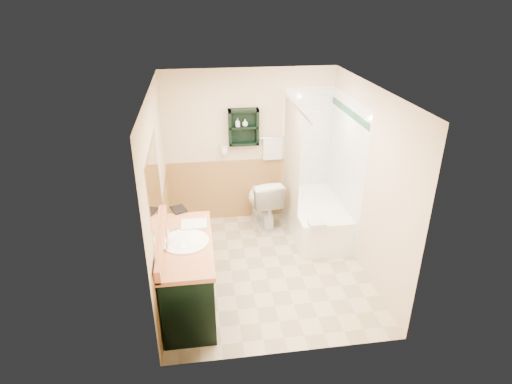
# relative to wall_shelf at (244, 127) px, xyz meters

# --- Properties ---
(floor) EXTENTS (3.00, 3.00, 0.00)m
(floor) POSITION_rel_wall_shelf_xyz_m (0.10, -1.41, -1.55)
(floor) COLOR beige
(floor) RESTS_ON ground
(back_wall) EXTENTS (2.60, 0.04, 2.40)m
(back_wall) POSITION_rel_wall_shelf_xyz_m (0.10, 0.11, -0.35)
(back_wall) COLOR beige
(back_wall) RESTS_ON ground
(left_wall) EXTENTS (0.04, 3.00, 2.40)m
(left_wall) POSITION_rel_wall_shelf_xyz_m (-1.22, -1.41, -0.35)
(left_wall) COLOR beige
(left_wall) RESTS_ON ground
(right_wall) EXTENTS (0.04, 3.00, 2.40)m
(right_wall) POSITION_rel_wall_shelf_xyz_m (1.42, -1.41, -0.35)
(right_wall) COLOR beige
(right_wall) RESTS_ON ground
(ceiling) EXTENTS (2.60, 3.00, 0.04)m
(ceiling) POSITION_rel_wall_shelf_xyz_m (0.10, -1.41, 0.87)
(ceiling) COLOR white
(ceiling) RESTS_ON back_wall
(wainscot_left) EXTENTS (2.98, 2.98, 1.00)m
(wainscot_left) POSITION_rel_wall_shelf_xyz_m (-1.19, -1.41, -1.05)
(wainscot_left) COLOR tan
(wainscot_left) RESTS_ON left_wall
(wainscot_back) EXTENTS (2.58, 2.58, 1.00)m
(wainscot_back) POSITION_rel_wall_shelf_xyz_m (0.10, 0.08, -1.05)
(wainscot_back) COLOR tan
(wainscot_back) RESTS_ON back_wall
(mirror_frame) EXTENTS (1.30, 1.30, 1.00)m
(mirror_frame) POSITION_rel_wall_shelf_xyz_m (-1.17, -1.96, -0.05)
(mirror_frame) COLOR olive
(mirror_frame) RESTS_ON left_wall
(mirror_glass) EXTENTS (1.20, 1.20, 0.90)m
(mirror_glass) POSITION_rel_wall_shelf_xyz_m (-1.17, -1.96, -0.05)
(mirror_glass) COLOR white
(mirror_glass) RESTS_ON left_wall
(tile_right) EXTENTS (1.50, 1.50, 2.10)m
(tile_right) POSITION_rel_wall_shelf_xyz_m (1.38, -0.66, -0.50)
(tile_right) COLOR white
(tile_right) RESTS_ON right_wall
(tile_back) EXTENTS (0.95, 0.95, 2.10)m
(tile_back) POSITION_rel_wall_shelf_xyz_m (1.13, 0.07, -0.50)
(tile_back) COLOR white
(tile_back) RESTS_ON back_wall
(tile_accent) EXTENTS (1.50, 1.50, 0.10)m
(tile_accent) POSITION_rel_wall_shelf_xyz_m (1.37, -0.66, 0.35)
(tile_accent) COLOR #14472D
(tile_accent) RESTS_ON right_wall
(wall_shelf) EXTENTS (0.45, 0.15, 0.55)m
(wall_shelf) POSITION_rel_wall_shelf_xyz_m (0.00, 0.00, 0.00)
(wall_shelf) COLOR black
(wall_shelf) RESTS_ON back_wall
(hair_dryer) EXTENTS (0.10, 0.24, 0.18)m
(hair_dryer) POSITION_rel_wall_shelf_xyz_m (-0.30, 0.02, -0.35)
(hair_dryer) COLOR silver
(hair_dryer) RESTS_ON back_wall
(towel_bar) EXTENTS (0.40, 0.06, 0.40)m
(towel_bar) POSITION_rel_wall_shelf_xyz_m (0.45, 0.04, -0.20)
(towel_bar) COLOR silver
(towel_bar) RESTS_ON back_wall
(curtain_rod) EXTENTS (0.03, 1.60, 0.03)m
(curtain_rod) POSITION_rel_wall_shelf_xyz_m (0.63, -0.66, 0.45)
(curtain_rod) COLOR silver
(curtain_rod) RESTS_ON back_wall
(shower_curtain) EXTENTS (1.05, 1.05, 1.70)m
(shower_curtain) POSITION_rel_wall_shelf_xyz_m (0.63, -0.48, -0.40)
(shower_curtain) COLOR beige
(shower_curtain) RESTS_ON curtain_rod
(vanity) EXTENTS (0.59, 1.40, 0.89)m
(vanity) POSITION_rel_wall_shelf_xyz_m (-0.89, -2.03, -1.11)
(vanity) COLOR black
(vanity) RESTS_ON ground
(bathtub) EXTENTS (0.78, 1.50, 0.52)m
(bathtub) POSITION_rel_wall_shelf_xyz_m (1.03, -0.56, -1.29)
(bathtub) COLOR white
(bathtub) RESTS_ON ground
(toilet) EXTENTS (0.58, 0.88, 0.80)m
(toilet) POSITION_rel_wall_shelf_xyz_m (0.26, -0.23, -1.15)
(toilet) COLOR white
(toilet) RESTS_ON ground
(counter_towel) EXTENTS (0.30, 0.24, 0.04)m
(counter_towel) POSITION_rel_wall_shelf_xyz_m (-0.79, -1.68, -0.64)
(counter_towel) COLOR silver
(counter_towel) RESTS_ON vanity
(vanity_book) EXTENTS (0.17, 0.08, 0.23)m
(vanity_book) POSITION_rel_wall_shelf_xyz_m (-1.06, -1.29, -0.55)
(vanity_book) COLOR black
(vanity_book) RESTS_ON vanity
(tub_towel) EXTENTS (0.22, 0.18, 0.07)m
(tub_towel) POSITION_rel_wall_shelf_xyz_m (0.83, -1.28, -1.00)
(tub_towel) COLOR silver
(tub_towel) RESTS_ON bathtub
(soap_bottle_a) EXTENTS (0.08, 0.13, 0.06)m
(soap_bottle_a) POSITION_rel_wall_shelf_xyz_m (-0.09, -0.01, 0.04)
(soap_bottle_a) COLOR white
(soap_bottle_a) RESTS_ON wall_shelf
(soap_bottle_b) EXTENTS (0.10, 0.12, 0.08)m
(soap_bottle_b) POSITION_rel_wall_shelf_xyz_m (0.02, -0.01, 0.06)
(soap_bottle_b) COLOR white
(soap_bottle_b) RESTS_ON wall_shelf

